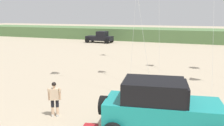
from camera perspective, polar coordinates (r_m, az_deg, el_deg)
The scene contains 4 objects.
dune_ridge at distance 47.72m, azimuth 13.25°, elevation 6.44°, with size 90.00×9.17×2.18m, color #567A47.
jeep at distance 9.76m, azimuth 11.23°, elevation -10.06°, with size 5.00×3.08×2.26m.
person_watching at distance 11.81m, azimuth -13.22°, elevation -7.74°, with size 0.57×0.43×1.67m.
distant_pickup at distance 42.68m, azimuth -2.79°, elevation 6.01°, with size 4.64×2.45×1.98m.
Camera 1 is at (4.51, -5.13, 4.68)m, focal length 39.29 mm.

